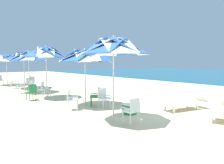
% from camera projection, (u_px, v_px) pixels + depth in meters
% --- Properties ---
extents(ground_plane, '(80.00, 80.00, 0.00)m').
position_uv_depth(ground_plane, '(183.00, 114.00, 8.06)').
color(ground_plane, beige).
extents(beach_umbrella_0, '(2.39, 2.39, 2.89)m').
position_uv_depth(beach_umbrella_0, '(113.00, 48.00, 6.89)').
color(beach_umbrella_0, silver).
rests_on(beach_umbrella_0, ground).
extents(plastic_chair_0, '(0.47, 0.44, 0.87)m').
position_uv_depth(plastic_chair_0, '(132.00, 109.00, 6.72)').
color(plastic_chair_0, white).
rests_on(plastic_chair_0, ground).
extents(beach_umbrella_1, '(2.50, 2.50, 2.64)m').
position_uv_depth(beach_umbrella_1, '(85.00, 56.00, 9.42)').
color(beach_umbrella_1, silver).
rests_on(beach_umbrella_1, ground).
extents(plastic_chair_1, '(0.51, 0.49, 0.87)m').
position_uv_depth(plastic_chair_1, '(104.00, 97.00, 9.13)').
color(plastic_chair_1, white).
rests_on(plastic_chair_1, ground).
extents(plastic_chair_2, '(0.63, 0.63, 0.87)m').
position_uv_depth(plastic_chair_2, '(97.00, 96.00, 9.49)').
color(plastic_chair_2, '#2D8C4C').
rests_on(plastic_chair_2, ground).
extents(plastic_chair_3, '(0.62, 0.63, 0.87)m').
position_uv_depth(plastic_chair_3, '(72.00, 98.00, 8.76)').
color(plastic_chair_3, white).
rests_on(plastic_chair_3, ground).
extents(beach_umbrella_2, '(2.28, 2.28, 2.92)m').
position_uv_depth(beach_umbrella_2, '(46.00, 53.00, 11.43)').
color(beach_umbrella_2, silver).
rests_on(beach_umbrella_2, ground).
extents(plastic_chair_4, '(0.52, 0.49, 0.87)m').
position_uv_depth(plastic_chair_4, '(32.00, 91.00, 10.90)').
color(plastic_chair_4, '#2D8C4C').
rests_on(plastic_chair_4, ground).
extents(plastic_chair_5, '(0.63, 0.63, 0.87)m').
position_uv_depth(plastic_chair_5, '(45.00, 88.00, 12.17)').
color(plastic_chair_5, white).
rests_on(plastic_chair_5, ground).
extents(beach_umbrella_3, '(2.33, 2.33, 2.77)m').
position_uv_depth(beach_umbrella_3, '(28.00, 57.00, 13.58)').
color(beach_umbrella_3, silver).
rests_on(beach_umbrella_3, ground).
extents(plastic_chair_6, '(0.55, 0.57, 0.87)m').
position_uv_depth(plastic_chair_6, '(20.00, 86.00, 13.41)').
color(plastic_chair_6, white).
rests_on(plastic_chair_6, ground).
extents(plastic_chair_7, '(0.57, 0.59, 0.87)m').
position_uv_depth(plastic_chair_7, '(33.00, 86.00, 13.34)').
color(plastic_chair_7, white).
rests_on(plastic_chair_7, ground).
extents(beach_umbrella_4, '(2.52, 2.52, 2.86)m').
position_uv_depth(beach_umbrella_4, '(24.00, 56.00, 15.82)').
color(beach_umbrella_4, silver).
rests_on(beach_umbrella_4, ground).
extents(plastic_chair_8, '(0.46, 0.49, 0.87)m').
position_uv_depth(plastic_chair_8, '(12.00, 82.00, 15.85)').
color(plastic_chair_8, white).
rests_on(plastic_chair_8, ground).
extents(plastic_chair_9, '(0.50, 0.47, 0.87)m').
position_uv_depth(plastic_chair_9, '(28.00, 83.00, 15.49)').
color(plastic_chair_9, white).
rests_on(plastic_chair_9, ground).
extents(plastic_chair_10, '(0.63, 0.63, 0.87)m').
position_uv_depth(plastic_chair_10, '(31.00, 81.00, 16.67)').
color(plastic_chair_10, white).
rests_on(plastic_chair_10, ground).
extents(beach_umbrella_5, '(2.57, 2.57, 2.69)m').
position_uv_depth(beach_umbrella_5, '(6.00, 59.00, 18.02)').
color(beach_umbrella_5, silver).
rests_on(beach_umbrella_5, ground).
extents(plastic_chair_11, '(0.55, 0.53, 0.87)m').
position_uv_depth(plastic_chair_11, '(0.00, 80.00, 18.08)').
color(plastic_chair_11, white).
rests_on(plastic_chair_11, ground).
extents(sun_lounger_1, '(1.11, 2.23, 0.62)m').
position_uv_depth(sun_lounger_1, '(185.00, 103.00, 8.85)').
color(sun_lounger_1, white).
rests_on(sun_lounger_1, ground).
extents(cooler_box, '(0.50, 0.34, 0.40)m').
position_uv_depth(cooler_box, '(129.00, 109.00, 8.09)').
color(cooler_box, '#238C4C').
rests_on(cooler_box, ground).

